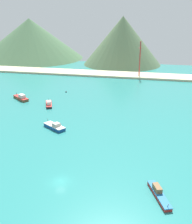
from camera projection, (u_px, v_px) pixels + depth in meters
The scene contains 10 objects.
ground at pixel (88, 135), 100.64m from camera, with size 260.00×280.00×0.50m.
fishing_boat_1 at pixel (55, 126), 104.85m from camera, with size 9.67×7.85×2.64m.
fishing_boat_2 at pixel (49, 104), 129.40m from camera, with size 6.20×10.27×2.47m.
fishing_boat_3 at pixel (159, 194), 67.23m from camera, with size 6.04×11.01×2.13m.
fishing_boat_6 at pixel (21, 98), 137.82m from camera, with size 10.32×8.91×2.81m.
buoy_1 at pixel (66, 92), 149.96m from camera, with size 0.81×0.81×0.81m.
beach_strip at pixel (123, 75), 186.37m from camera, with size 247.00×16.16×1.20m, color beige.
hill_west at pixel (30, 39), 245.90m from camera, with size 90.93×90.93×33.62m.
hill_central at pixel (123, 41), 218.47m from camera, with size 60.22×60.22×36.31m.
radio_tower at pixel (140, 59), 178.76m from camera, with size 2.25×1.80×22.49m.
Camera 1 is at (22.32, -58.89, 42.19)m, focal length 45.51 mm.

